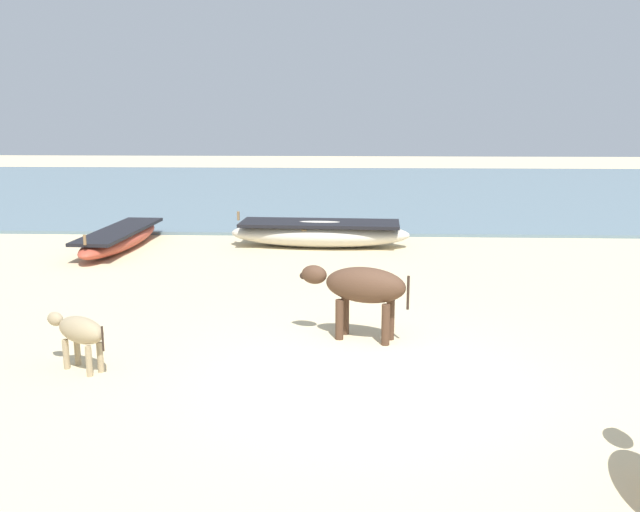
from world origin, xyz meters
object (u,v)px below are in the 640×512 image
Objects in this scene: calf_near_dun at (79,332)px; cow_adult_dark at (361,288)px; fishing_boat_1 at (120,238)px; fishing_boat_2 at (320,233)px.

cow_adult_dark is at bearing -127.70° from calf_near_dun.
cow_adult_dark reaches higher than calf_near_dun.
fishing_boat_1 is 7.92m from cow_adult_dark.
fishing_boat_1 is at bearing -30.07° from cow_adult_dark.
calf_near_dun is at bearing 39.31° from cow_adult_dark.
fishing_boat_1 is at bearing -43.43° from calf_near_dun.
cow_adult_dark is (0.82, -6.35, 0.40)m from fishing_boat_2.
cow_adult_dark is 3.53m from calf_near_dun.
fishing_boat_2 reaches higher than fishing_boat_1.
fishing_boat_2 is 8.00m from calf_near_dun.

